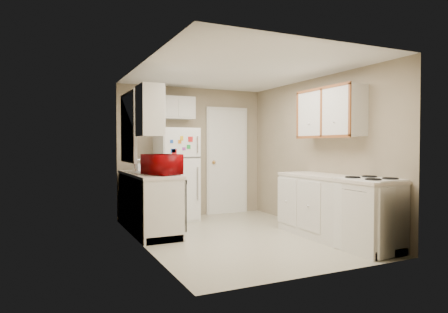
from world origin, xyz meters
name	(u,v)px	position (x,y,z in m)	size (l,w,h in m)	color
floor	(238,236)	(0.00, 0.00, 0.00)	(3.80, 3.80, 0.00)	beige
ceiling	(239,71)	(0.00, 0.00, 2.40)	(3.80, 3.80, 0.00)	white
wall_left	(143,155)	(-1.40, 0.00, 1.20)	(3.80, 3.80, 0.00)	gray
wall_right	(316,153)	(1.40, 0.00, 1.20)	(3.80, 3.80, 0.00)	gray
wall_back	(193,152)	(0.00, 1.90, 1.20)	(2.80, 2.80, 0.00)	gray
wall_front	(324,158)	(0.00, -1.90, 1.20)	(2.80, 2.80, 0.00)	gray
left_counter	(149,202)	(-1.10, 0.90, 0.45)	(0.60, 1.80, 0.90)	silver
dishwasher	(179,203)	(-0.81, 0.30, 0.49)	(0.03, 0.58, 0.72)	black
sink	(146,175)	(-1.10, 1.05, 0.86)	(0.54, 0.74, 0.16)	gray
microwave	(162,164)	(-1.02, 0.42, 1.05)	(0.30, 0.54, 0.36)	#9B0306
soap_bottle	(139,165)	(-1.15, 1.32, 1.00)	(0.07, 0.08, 0.17)	beige
window_blinds	(129,128)	(-1.36, 1.05, 1.60)	(0.10, 0.98, 1.08)	silver
upper_cabinet_left	(150,111)	(-1.25, 0.22, 1.80)	(0.30, 0.45, 0.70)	silver
refrigerator	(176,174)	(-0.42, 1.59, 0.81)	(0.67, 0.65, 1.63)	white
cabinet_over_fridge	(175,108)	(-0.40, 1.75, 2.00)	(0.70, 0.30, 0.40)	silver
interior_door	(227,161)	(0.70, 1.86, 1.02)	(0.86, 0.06, 2.08)	white
right_counter	(335,208)	(1.10, -0.80, 0.45)	(0.60, 2.00, 0.90)	silver
stove	(371,218)	(1.11, -1.44, 0.42)	(0.57, 0.70, 0.85)	white
upper_cabinet_right	(330,113)	(1.25, -0.50, 1.80)	(0.30, 1.20, 0.70)	silver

